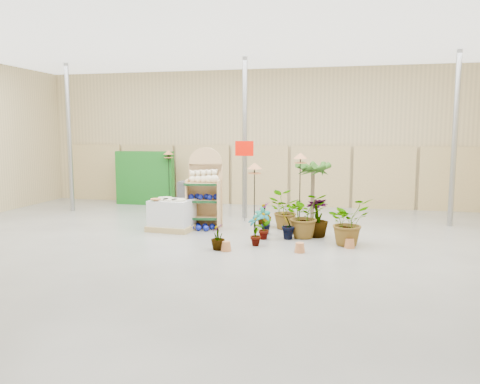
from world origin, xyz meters
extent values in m
cube|color=slate|center=(0.00, 0.00, -0.05)|extent=(15.00, 12.00, 0.10)
cube|color=white|center=(0.00, 0.00, 4.55)|extent=(15.00, 12.00, 0.10)
cube|color=tan|center=(0.00, 6.05, 2.25)|extent=(15.00, 0.10, 4.50)
cylinder|color=gray|center=(-5.50, 3.50, 2.25)|extent=(0.14, 0.14, 4.50)
cylinder|color=gray|center=(5.50, 3.50, 2.25)|extent=(0.14, 0.14, 4.50)
cylinder|color=gray|center=(0.00, 3.50, 2.25)|extent=(0.14, 0.14, 4.50)
cube|color=#A28A56|center=(-6.00, 5.92, 1.00)|extent=(1.90, 0.06, 2.00)
cube|color=#A28A56|center=(-4.00, 5.92, 1.00)|extent=(1.90, 0.06, 2.00)
cube|color=#A28A56|center=(-2.00, 5.92, 1.00)|extent=(1.90, 0.06, 2.00)
cube|color=#A28A56|center=(0.00, 5.92, 1.00)|extent=(1.90, 0.06, 2.00)
cube|color=#A28A56|center=(2.00, 5.92, 1.00)|extent=(1.90, 0.06, 2.00)
cube|color=#A28A56|center=(4.00, 5.92, 1.00)|extent=(1.90, 0.06, 2.00)
cube|color=#A28A56|center=(6.00, 5.92, 1.00)|extent=(1.90, 0.06, 2.00)
cube|color=tan|center=(-0.72, 2.02, 0.82)|extent=(0.87, 0.20, 1.63)
cylinder|color=tan|center=(-0.72, 2.02, 1.63)|extent=(0.87, 0.20, 0.86)
cube|color=tan|center=(-0.72, 1.77, 0.29)|extent=(0.88, 0.59, 0.04)
cube|color=#0F3819|center=(-0.72, 1.54, 0.29)|extent=(0.82, 0.15, 0.06)
cube|color=tan|center=(-0.72, 1.77, 0.72)|extent=(0.88, 0.59, 0.04)
cube|color=#0F3819|center=(-0.72, 1.54, 0.72)|extent=(0.82, 0.15, 0.06)
cube|color=tan|center=(-0.72, 1.77, 1.15)|extent=(0.88, 0.59, 0.04)
cube|color=#0F3819|center=(-0.72, 1.54, 1.15)|extent=(0.82, 0.15, 0.06)
cube|color=tan|center=(-1.13, 1.77, 0.62)|extent=(0.11, 0.48, 1.25)
cube|color=tan|center=(-0.31, 1.77, 0.62)|extent=(0.11, 0.48, 1.25)
sphere|color=#F1E3BE|center=(-1.01, 1.83, 1.26)|extent=(0.17, 0.17, 0.17)
sphere|color=#F1E3BE|center=(-1.01, 1.83, 1.40)|extent=(0.13, 0.13, 0.13)
sphere|color=#F1E3BE|center=(-0.86, 1.83, 1.26)|extent=(0.18, 0.18, 0.18)
sphere|color=#F1E3BE|center=(-0.86, 1.83, 1.41)|extent=(0.13, 0.13, 0.13)
sphere|color=#F1E3BE|center=(-0.72, 1.83, 1.27)|extent=(0.19, 0.19, 0.19)
sphere|color=#F1E3BE|center=(-0.72, 1.83, 1.42)|extent=(0.13, 0.13, 0.13)
sphere|color=#F1E3BE|center=(-0.57, 1.83, 1.27)|extent=(0.20, 0.20, 0.20)
sphere|color=#F1E3BE|center=(-0.57, 1.83, 1.43)|extent=(0.13, 0.13, 0.13)
sphere|color=#F1E3BE|center=(-0.43, 1.83, 1.28)|extent=(0.21, 0.21, 0.21)
sphere|color=#F1E3BE|center=(-0.43, 1.83, 1.44)|extent=(0.13, 0.13, 0.13)
sphere|color=navy|center=(-1.02, 1.76, 0.81)|extent=(0.14, 0.14, 0.14)
sphere|color=navy|center=(-0.90, 1.87, 0.81)|extent=(0.14, 0.14, 0.14)
sphere|color=navy|center=(-0.78, 1.76, 0.81)|extent=(0.14, 0.14, 0.14)
sphere|color=navy|center=(-0.66, 1.87, 0.81)|extent=(0.14, 0.14, 0.14)
sphere|color=navy|center=(-0.53, 1.76, 0.81)|extent=(0.14, 0.14, 0.14)
sphere|color=navy|center=(-0.41, 1.87, 0.81)|extent=(0.14, 0.14, 0.14)
sphere|color=navy|center=(-0.94, 1.46, 0.07)|extent=(0.15, 0.15, 0.15)
sphere|color=navy|center=(-0.84, 1.70, 0.07)|extent=(0.15, 0.15, 0.15)
sphere|color=navy|center=(-0.75, 1.46, 0.07)|extent=(0.15, 0.15, 0.15)
sphere|color=navy|center=(-0.65, 1.70, 0.07)|extent=(0.15, 0.15, 0.15)
sphere|color=navy|center=(-0.55, 1.46, 0.07)|extent=(0.15, 0.15, 0.15)
sphere|color=navy|center=(-0.46, 1.70, 0.07)|extent=(0.15, 0.15, 0.15)
cube|color=#A28A56|center=(-1.42, 1.43, 0.07)|extent=(1.16, 1.00, 0.14)
cube|color=silver|center=(-1.42, 1.43, 0.45)|extent=(1.06, 0.90, 0.63)
cylinder|color=beige|center=(-1.65, 1.29, 0.78)|extent=(0.36, 0.36, 0.04)
cylinder|color=beige|center=(-1.42, 1.29, 0.78)|extent=(0.36, 0.36, 0.04)
cylinder|color=beige|center=(-1.20, 1.29, 0.78)|extent=(0.36, 0.36, 0.04)
cylinder|color=beige|center=(-1.65, 1.56, 0.78)|extent=(0.36, 0.36, 0.04)
cube|color=#303031|center=(-1.73, 3.56, 0.25)|extent=(0.50, 0.50, 0.50)
cube|color=#303031|center=(-1.73, 3.56, 0.75)|extent=(0.50, 0.50, 0.50)
cube|color=#135716|center=(-3.80, 5.20, 0.90)|extent=(2.00, 0.30, 1.80)
cylinder|color=gray|center=(0.10, 3.00, 1.10)|extent=(0.05, 0.05, 2.20)
cube|color=red|center=(0.10, 2.96, 2.00)|extent=(0.50, 0.03, 0.40)
cylinder|color=black|center=(0.77, 0.86, 0.76)|extent=(0.02, 0.02, 1.52)
cylinder|color=#B06A3B|center=(0.77, 0.86, 1.52)|extent=(0.30, 0.30, 0.02)
cone|color=#B06A3B|center=(0.77, 0.86, 1.69)|extent=(0.34, 0.34, 0.14)
cylinder|color=black|center=(1.73, 1.70, 0.86)|extent=(0.02, 0.02, 1.71)
cylinder|color=#B06A3B|center=(1.73, 1.70, 1.71)|extent=(0.30, 0.30, 0.02)
cone|color=#B06A3B|center=(1.73, 1.70, 1.88)|extent=(0.34, 0.34, 0.14)
cylinder|color=black|center=(-2.84, 4.94, 0.81)|extent=(0.02, 0.02, 1.62)
cylinder|color=#B06A3B|center=(-2.84, 4.94, 1.62)|extent=(0.30, 0.30, 0.02)
cone|color=#B06A3B|center=(-2.84, 4.94, 1.79)|extent=(0.34, 0.34, 0.14)
cylinder|color=brown|center=(1.97, 2.72, 0.71)|extent=(0.10, 0.10, 1.42)
imported|color=#224C13|center=(0.98, 0.89, 0.37)|extent=(0.48, 0.45, 0.75)
imported|color=#224C13|center=(1.51, 1.01, 0.33)|extent=(0.41, 0.45, 0.66)
imported|color=#224C13|center=(1.89, 1.29, 0.52)|extent=(1.23, 1.18, 1.05)
imported|color=#224C13|center=(2.17, 1.43, 0.46)|extent=(0.65, 0.65, 0.92)
imported|color=#224C13|center=(0.96, 1.45, 0.26)|extent=(0.37, 0.36, 0.52)
imported|color=#224C13|center=(1.28, 2.17, 0.48)|extent=(0.98, 0.89, 0.95)
imported|color=#224C13|center=(0.21, -0.24, 0.27)|extent=(0.32, 0.32, 0.54)
imported|color=#224C13|center=(0.91, 0.28, 0.37)|extent=(0.42, 0.47, 0.74)
imported|color=#224C13|center=(2.86, 0.78, 0.52)|extent=(1.23, 1.21, 1.03)
imported|color=#224C13|center=(0.77, 2.30, 0.33)|extent=(0.46, 0.46, 0.65)
camera|label=1|loc=(2.70, -9.45, 2.44)|focal=35.00mm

